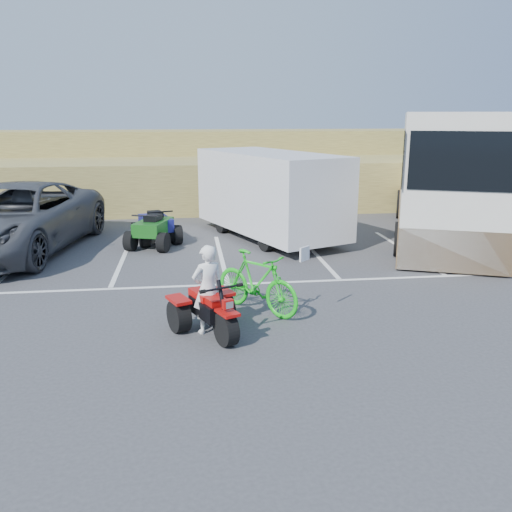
{
  "coord_description": "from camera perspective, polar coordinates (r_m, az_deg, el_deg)",
  "views": [
    {
      "loc": [
        -0.87,
        -9.67,
        3.86
      ],
      "look_at": [
        0.5,
        1.15,
        1.0
      ],
      "focal_mm": 38.0,
      "sensor_mm": 36.0,
      "label": 1
    }
  ],
  "objects": [
    {
      "name": "parking_stripes",
      "position": [
        14.37,
        -0.03,
        -0.87
      ],
      "size": [
        28.0,
        5.16,
        0.01
      ],
      "color": "white",
      "rests_on": "ground"
    },
    {
      "name": "cargo_trailer",
      "position": [
        17.23,
        1.42,
        6.71
      ],
      "size": [
        4.37,
        6.26,
        2.71
      ],
      "rotation": [
        0.0,
        0.0,
        0.39
      ],
      "color": "silver",
      "rests_on": "ground"
    },
    {
      "name": "red_trike_atv",
      "position": [
        9.93,
        -4.62,
        -8.24
      ],
      "size": [
        1.73,
        1.93,
        1.03
      ],
      "primitive_type": null,
      "rotation": [
        0.0,
        0.0,
        0.41
      ],
      "color": "#A70C09",
      "rests_on": "ground"
    },
    {
      "name": "rider",
      "position": [
        9.77,
        -5.11,
        -3.51
      ],
      "size": [
        0.7,
        0.6,
        1.64
      ],
      "primitive_type": "imported",
      "rotation": [
        0.0,
        0.0,
        3.56
      ],
      "color": "white",
      "rests_on": "ground"
    },
    {
      "name": "rv_motorhome",
      "position": [
        19.21,
        19.1,
        7.37
      ],
      "size": [
        6.56,
        10.97,
        3.86
      ],
      "rotation": [
        0.0,
        0.0,
        -0.38
      ],
      "color": "silver",
      "rests_on": "ground"
    },
    {
      "name": "quad_atv_green",
      "position": [
        16.54,
        -10.64,
        0.94
      ],
      "size": [
        1.72,
        1.98,
        1.09
      ],
      "primitive_type": null,
      "rotation": [
        0.0,
        0.0,
        -0.32
      ],
      "color": "#135615",
      "rests_on": "ground"
    },
    {
      "name": "grass_embankment",
      "position": [
        25.28,
        -5.28,
        9.11
      ],
      "size": [
        40.0,
        8.5,
        3.1
      ],
      "color": "olive",
      "rests_on": "ground"
    },
    {
      "name": "grey_pickup",
      "position": [
        16.9,
        -24.11,
        3.59
      ],
      "size": [
        4.45,
        7.5,
        1.96
      ],
      "primitive_type": "imported",
      "rotation": [
        0.0,
        0.0,
        -0.18
      ],
      "color": "#3F4045",
      "rests_on": "ground"
    },
    {
      "name": "green_dirt_bike",
      "position": [
        10.79,
        0.08,
        -2.77
      ],
      "size": [
        1.81,
        1.93,
        1.24
      ],
      "primitive_type": "imported",
      "rotation": [
        0.0,
        0.0,
        0.73
      ],
      "color": "#14BF19",
      "rests_on": "ground"
    },
    {
      "name": "quad_atv_blue",
      "position": [
        17.17,
        -10.42,
        1.47
      ],
      "size": [
        1.67,
        1.94,
        1.08
      ],
      "primitive_type": null,
      "rotation": [
        0.0,
        0.0,
        0.3
      ],
      "color": "navy",
      "rests_on": "ground"
    },
    {
      "name": "ground",
      "position": [
        10.45,
        -1.96,
        -7.0
      ],
      "size": [
        100.0,
        100.0,
        0.0
      ],
      "primitive_type": "plane",
      "color": "#3B3B3E",
      "rests_on": "ground"
    }
  ]
}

